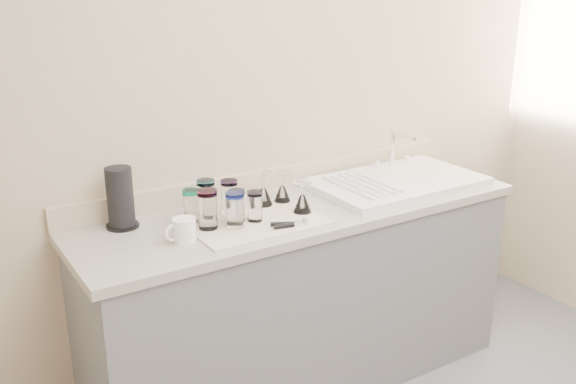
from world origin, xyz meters
TOP-DOWN VIEW (x-y plane):
  - room_envelope at (0.00, 0.00)m, footprint 3.54×3.50m
  - counter_unit at (0.00, 1.20)m, footprint 2.06×0.62m
  - sink_unit at (0.55, 1.20)m, footprint 0.82×0.50m
  - dish_towel at (-0.28, 1.16)m, footprint 0.55×0.42m
  - tumbler_teal at (-0.50, 1.27)m, footprint 0.07×0.07m
  - tumbler_cyan at (-0.42, 1.31)m, footprint 0.08×0.08m
  - tumbler_purple at (-0.32, 1.28)m, footprint 0.07×0.07m
  - tumbler_magenta at (-0.48, 1.17)m, footprint 0.08×0.08m
  - tumbler_blue at (-0.38, 1.12)m, footprint 0.07×0.07m
  - tumbler_lavender at (-0.28, 1.14)m, footprint 0.06×0.06m
  - tumbler_extra at (-0.34, 1.18)m, footprint 0.07×0.07m
  - goblet_back_left at (-0.15, 1.29)m, footprint 0.08×0.08m
  - goblet_back_right at (-0.05, 1.29)m, footprint 0.08×0.08m
  - goblet_front_right at (-0.05, 1.12)m, footprint 0.08×0.08m
  - can_opener at (-0.19, 1.01)m, footprint 0.15×0.09m
  - white_mug at (-0.61, 1.11)m, footprint 0.13×0.10m
  - paper_towel_roll at (-0.76, 1.39)m, footprint 0.13×0.13m

SIDE VIEW (x-z plane):
  - counter_unit at x=0.00m, z-range 0.00..0.90m
  - dish_towel at x=-0.28m, z-range 0.90..0.91m
  - can_opener at x=-0.19m, z-range 0.91..0.93m
  - sink_unit at x=0.55m, z-range 0.81..1.03m
  - white_mug at x=-0.61m, z-range 0.90..0.99m
  - goblet_back_right at x=-0.05m, z-range 0.89..1.02m
  - goblet_front_right at x=-0.05m, z-range 0.88..1.03m
  - goblet_back_left at x=-0.15m, z-range 0.88..1.03m
  - tumbler_lavender at x=-0.28m, z-range 0.91..1.04m
  - tumbler_extra at x=-0.34m, z-range 0.91..1.04m
  - tumbler_teal at x=-0.50m, z-range 0.91..1.05m
  - tumbler_purple at x=-0.32m, z-range 0.91..1.05m
  - tumbler_blue at x=-0.38m, z-range 0.91..1.06m
  - tumbler_cyan at x=-0.42m, z-range 0.91..1.06m
  - tumbler_magenta at x=-0.48m, z-range 0.91..1.07m
  - paper_towel_roll at x=-0.76m, z-range 0.90..1.15m
  - room_envelope at x=0.00m, z-range 0.30..2.82m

